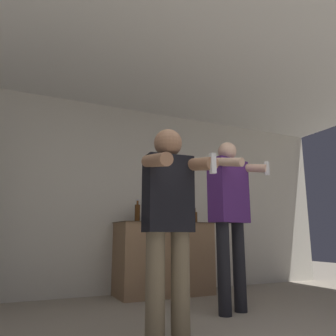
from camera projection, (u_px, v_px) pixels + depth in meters
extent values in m
cube|color=beige|center=(118.00, 196.00, 4.49)|extent=(7.00, 0.06, 2.55)
cube|color=silver|center=(164.00, 54.00, 3.36)|extent=(7.00, 3.58, 0.05)
cube|color=#997551|center=(164.00, 258.00, 4.27)|extent=(1.23, 0.56, 0.91)
cube|color=brown|center=(164.00, 223.00, 4.36)|extent=(1.26, 0.59, 0.01)
cylinder|color=#563314|center=(137.00, 213.00, 4.31)|extent=(0.07, 0.07, 0.23)
cylinder|color=#563314|center=(138.00, 203.00, 4.34)|extent=(0.03, 0.03, 0.06)
sphere|color=silver|center=(138.00, 200.00, 4.34)|extent=(0.03, 0.03, 0.03)
cylinder|color=#194723|center=(184.00, 217.00, 4.59)|extent=(0.08, 0.08, 0.17)
cylinder|color=#194723|center=(184.00, 208.00, 4.61)|extent=(0.03, 0.03, 0.07)
sphere|color=silver|center=(184.00, 206.00, 4.62)|extent=(0.04, 0.04, 0.04)
cylinder|color=black|center=(151.00, 217.00, 4.38)|extent=(0.07, 0.07, 0.15)
cylinder|color=black|center=(151.00, 209.00, 4.40)|extent=(0.03, 0.03, 0.06)
sphere|color=black|center=(151.00, 207.00, 4.40)|extent=(0.03, 0.03, 0.03)
cylinder|color=#563314|center=(195.00, 218.00, 4.65)|extent=(0.08, 0.08, 0.16)
cylinder|color=#563314|center=(194.00, 210.00, 4.67)|extent=(0.03, 0.03, 0.07)
sphere|color=silver|center=(194.00, 208.00, 4.68)|extent=(0.04, 0.04, 0.04)
cylinder|color=#75664C|center=(155.00, 287.00, 2.31)|extent=(0.14, 0.14, 0.77)
cylinder|color=#75664C|center=(180.00, 286.00, 2.38)|extent=(0.14, 0.14, 0.77)
cube|color=black|center=(168.00, 194.00, 2.49)|extent=(0.36, 0.21, 0.58)
sphere|color=#9E7051|center=(168.00, 143.00, 2.57)|extent=(0.22, 0.22, 0.22)
cylinder|color=#9E7051|center=(156.00, 160.00, 2.29)|extent=(0.11, 0.41, 0.16)
cylinder|color=#9E7051|center=(199.00, 164.00, 2.41)|extent=(0.11, 0.41, 0.16)
cube|color=white|center=(213.00, 163.00, 2.22)|extent=(0.04, 0.04, 0.14)
cylinder|color=black|center=(224.00, 268.00, 3.18)|extent=(0.13, 0.13, 0.87)
cylinder|color=black|center=(239.00, 266.00, 3.34)|extent=(0.13, 0.13, 0.87)
cube|color=#4C236B|center=(229.00, 191.00, 3.42)|extent=(0.49, 0.33, 0.66)
sphere|color=beige|center=(227.00, 151.00, 3.50)|extent=(0.20, 0.20, 0.20)
cylinder|color=beige|center=(228.00, 162.00, 3.20)|extent=(0.19, 0.36, 0.14)
cylinder|color=beige|center=(253.00, 168.00, 3.49)|extent=(0.19, 0.36, 0.14)
cube|color=white|center=(267.00, 168.00, 3.36)|extent=(0.05, 0.05, 0.14)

